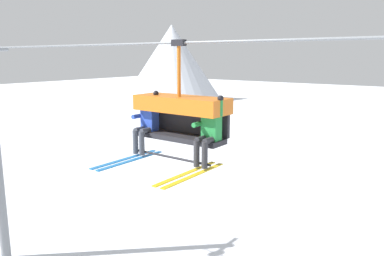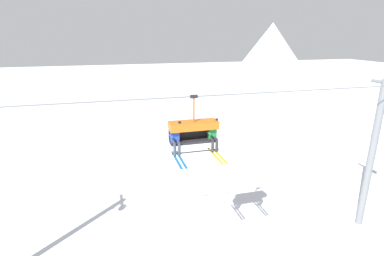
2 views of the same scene
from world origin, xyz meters
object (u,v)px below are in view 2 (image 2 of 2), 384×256
object	(u,v)px
skier_blue	(176,138)
skier_green	(213,135)
chairlift_chair	(193,128)
lift_tower_far	(372,153)

from	to	relation	value
skier_blue	skier_green	distance (m)	1.53
chairlift_chair	skier_green	world-z (taller)	chairlift_chair
lift_tower_far	skier_blue	world-z (taller)	lift_tower_far
lift_tower_far	chairlift_chair	bearing A→B (deg)	-175.95
lift_tower_far	chairlift_chair	distance (m)	10.33
lift_tower_far	skier_green	world-z (taller)	lift_tower_far
chairlift_chair	skier_green	size ratio (longest dim) A/B	1.31
lift_tower_far	skier_green	distance (m)	9.54
chairlift_chair	skier_blue	xyz separation A→B (m)	(-0.76, -0.21, -0.27)
lift_tower_far	skier_green	xyz separation A→B (m)	(-9.25, -0.92, 2.13)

